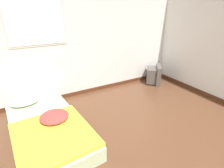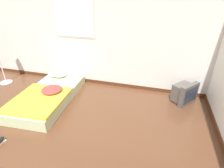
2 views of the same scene
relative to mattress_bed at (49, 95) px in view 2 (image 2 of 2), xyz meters
The scene contains 3 objects.
wall_back 1.72m from the mattress_bed, 65.33° to the left, with size 8.39×0.08×2.60m.
mattress_bed is the anchor object (origin of this frame).
crt_tv 3.11m from the mattress_bed, 14.85° to the left, with size 0.59×0.61×0.49m.
Camera 2 is at (1.83, -1.15, 2.23)m, focal length 28.00 mm.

